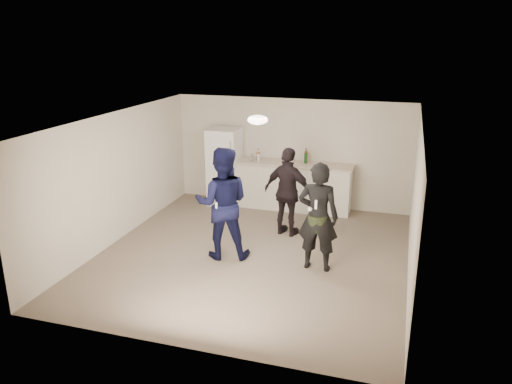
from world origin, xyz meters
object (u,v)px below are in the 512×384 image
(man, at_px, (222,203))
(woman, at_px, (318,217))
(shaker, at_px, (252,158))
(counter, at_px, (293,187))
(fridge, at_px, (225,167))
(spectator, at_px, (288,192))

(man, xyz_separation_m, woman, (1.72, 0.00, -0.07))
(shaker, distance_m, woman, 3.46)
(counter, bearing_deg, man, -102.64)
(counter, xyz_separation_m, man, (-0.65, -2.88, 0.49))
(fridge, height_order, spectator, fridge)
(man, bearing_deg, fridge, -86.04)
(counter, relative_size, shaker, 15.29)
(counter, xyz_separation_m, fridge, (-1.65, -0.07, 0.38))
(counter, distance_m, spectator, 1.60)
(fridge, relative_size, man, 0.89)
(man, xyz_separation_m, spectator, (0.88, 1.34, -0.12))
(man, bearing_deg, counter, -118.28)
(woman, relative_size, spectator, 1.06)
(woman, bearing_deg, spectator, -56.95)
(man, bearing_deg, woman, 164.48)
(shaker, xyz_separation_m, woman, (2.05, -2.78, -0.23))
(counter, height_order, shaker, shaker)
(counter, bearing_deg, woman, -69.55)
(counter, bearing_deg, spectator, -81.16)
(fridge, xyz_separation_m, spectator, (1.88, -1.47, -0.00))
(shaker, bearing_deg, spectator, -49.89)
(man, bearing_deg, shaker, -98.85)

